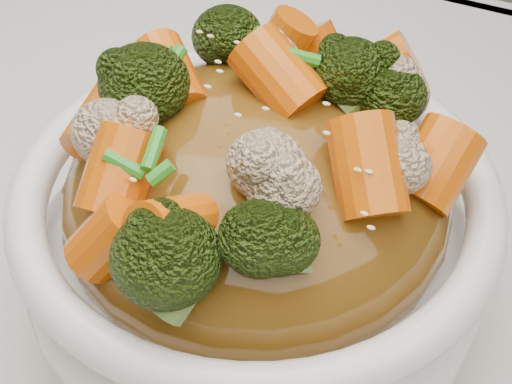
% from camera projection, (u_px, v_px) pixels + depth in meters
% --- Properties ---
extents(tablecloth, '(1.20, 0.80, 0.04)m').
position_uv_depth(tablecloth, '(240.00, 379.00, 0.41)').
color(tablecloth, silver).
rests_on(tablecloth, dining_table).
extents(bowl, '(0.29, 0.29, 0.09)m').
position_uv_depth(bowl, '(256.00, 242.00, 0.39)').
color(bowl, white).
rests_on(bowl, tablecloth).
extents(sauce_base, '(0.23, 0.23, 0.10)m').
position_uv_depth(sauce_base, '(256.00, 197.00, 0.37)').
color(sauce_base, '#603D10').
rests_on(sauce_base, bowl).
extents(carrots, '(0.23, 0.23, 0.05)m').
position_uv_depth(carrots, '(256.00, 82.00, 0.33)').
color(carrots, '#DA5C07').
rests_on(carrots, sauce_base).
extents(broccoli, '(0.23, 0.23, 0.05)m').
position_uv_depth(broccoli, '(256.00, 84.00, 0.33)').
color(broccoli, black).
rests_on(broccoli, sauce_base).
extents(cauliflower, '(0.23, 0.23, 0.04)m').
position_uv_depth(cauliflower, '(256.00, 88.00, 0.33)').
color(cauliflower, beige).
rests_on(cauliflower, sauce_base).
extents(scallions, '(0.17, 0.17, 0.02)m').
position_uv_depth(scallions, '(256.00, 80.00, 0.33)').
color(scallions, '#2A9021').
rests_on(scallions, sauce_base).
extents(sesame_seeds, '(0.21, 0.21, 0.01)m').
position_uv_depth(sesame_seeds, '(256.00, 80.00, 0.33)').
color(sesame_seeds, beige).
rests_on(sesame_seeds, sauce_base).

